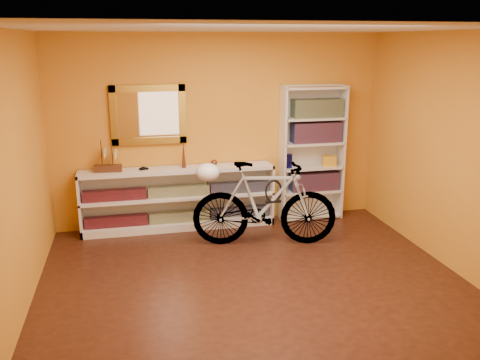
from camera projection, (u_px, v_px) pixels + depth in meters
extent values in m
cube|color=black|center=(254.00, 283.00, 5.37)|extent=(4.50, 4.00, 0.01)
cube|color=silver|center=(256.00, 28.00, 4.67)|extent=(4.50, 4.00, 0.01)
cube|color=orange|center=(219.00, 131.00, 6.90)|extent=(4.50, 0.01, 2.60)
cube|color=orange|center=(13.00, 178.00, 4.55)|extent=(0.01, 4.00, 2.60)
cube|color=orange|center=(456.00, 154.00, 5.49)|extent=(0.01, 4.00, 2.60)
cube|color=olive|center=(148.00, 115.00, 6.60)|extent=(0.98, 0.06, 0.78)
cube|color=silver|center=(281.00, 200.00, 7.35)|extent=(0.09, 0.02, 0.09)
cube|color=black|center=(180.00, 217.00, 6.88)|extent=(2.50, 0.13, 0.14)
cube|color=navy|center=(179.00, 191.00, 6.79)|extent=(2.50, 0.13, 0.14)
imported|color=black|center=(144.00, 170.00, 6.63)|extent=(0.00, 0.00, 0.00)
cone|color=brown|center=(184.00, 155.00, 6.69)|extent=(0.06, 0.06, 0.36)
sphere|color=brown|center=(214.00, 163.00, 6.81)|extent=(0.09, 0.09, 0.09)
cube|color=maroon|center=(314.00, 181.00, 7.23)|extent=(0.70, 0.22, 0.26)
cube|color=maroon|center=(316.00, 132.00, 7.04)|extent=(0.70, 0.22, 0.28)
cube|color=#1A545D|center=(317.00, 108.00, 6.95)|extent=(0.70, 0.22, 0.25)
cylinder|color=navy|center=(289.00, 161.00, 7.05)|extent=(0.09, 0.09, 0.20)
cube|color=maroon|center=(299.00, 111.00, 6.94)|extent=(0.15, 0.15, 0.18)
cube|color=gold|center=(329.00, 161.00, 7.16)|extent=(0.22, 0.17, 0.15)
imported|color=silver|center=(265.00, 204.00, 6.25)|extent=(0.82, 1.89, 1.08)
ellipsoid|color=white|center=(208.00, 172.00, 6.12)|extent=(0.29, 0.28, 0.22)
torus|color=black|center=(274.00, 191.00, 6.21)|extent=(0.22, 0.02, 0.22)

